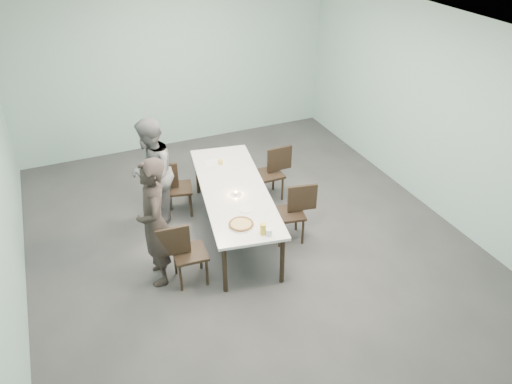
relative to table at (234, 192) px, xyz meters
name	(u,v)px	position (x,y,z in m)	size (l,w,h in m)	color
ground	(247,239)	(0.09, -0.25, -0.69)	(7.00, 7.00, 0.00)	#333335
room_shell	(245,109)	(0.09, -0.25, 1.33)	(6.02, 7.02, 3.01)	#94BAB6
table	(234,192)	(0.00, 0.00, 0.00)	(1.32, 2.71, 0.75)	white
chair_near_left	(183,250)	(-0.98, -0.75, -0.19)	(0.62, 0.45, 0.87)	black
chair_far_left	(172,185)	(-0.69, 0.84, -0.19)	(0.64, 0.50, 0.87)	black
chair_near_right	(294,209)	(0.73, -0.47, -0.19)	(0.64, 0.49, 0.87)	black
chair_far_right	(273,169)	(0.93, 0.68, -0.19)	(0.61, 0.43, 0.87)	black
diner_near	(155,223)	(-1.25, -0.56, 0.18)	(0.64, 0.42, 1.74)	black
diner_far	(152,173)	(-0.99, 0.74, 0.14)	(0.81, 0.63, 1.66)	slate
pizza	(241,224)	(-0.24, -0.87, 0.08)	(0.34, 0.34, 0.04)	white
side_plate	(246,209)	(-0.05, -0.56, 0.06)	(0.18, 0.18, 0.01)	white
beer_glass	(263,229)	(-0.05, -1.14, 0.13)	(0.08, 0.08, 0.15)	gold
water_tumbler	(269,232)	(0.00, -1.19, 0.10)	(0.08, 0.08, 0.09)	silver
tealight	(236,193)	(-0.03, -0.17, 0.08)	(0.06, 0.06, 0.05)	silver
amber_tumbler	(221,162)	(0.07, 0.74, 0.10)	(0.07, 0.07, 0.08)	gold
menu	(215,163)	(0.00, 0.81, 0.06)	(0.30, 0.22, 0.01)	silver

